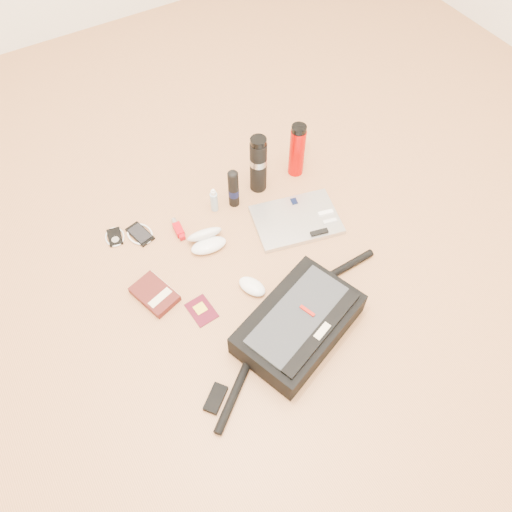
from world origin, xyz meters
name	(u,v)px	position (x,y,z in m)	size (l,w,h in m)	color
ground	(264,281)	(0.00, 0.00, 0.00)	(4.00, 4.00, 0.00)	#B67A4B
messenger_bag	(298,325)	(-0.01, -0.25, 0.06)	(0.87, 0.41, 0.13)	black
laptop	(297,220)	(0.27, 0.18, 0.01)	(0.39, 0.32, 0.03)	silver
book	(155,294)	(-0.39, 0.15, 0.02)	(0.16, 0.20, 0.03)	#431311
passport	(202,310)	(-0.26, 0.01, 0.00)	(0.09, 0.12, 0.01)	#460817
mouse	(252,286)	(-0.06, -0.01, 0.02)	(0.11, 0.13, 0.04)	white
sunglasses_case	(207,240)	(-0.11, 0.27, 0.03)	(0.16, 0.14, 0.08)	white
ipod	(115,237)	(-0.41, 0.49, 0.01)	(0.09, 0.10, 0.01)	black
phone	(140,234)	(-0.32, 0.45, 0.01)	(0.12, 0.13, 0.01)	black
inhaler	(178,229)	(-0.18, 0.39, 0.01)	(0.04, 0.11, 0.03)	#B00812
spray_bottle	(214,201)	(0.01, 0.41, 0.05)	(0.03, 0.03, 0.12)	#94B3C9
aerosol_can	(234,188)	(0.10, 0.40, 0.10)	(0.06, 0.06, 0.19)	black
thermos_black	(258,164)	(0.23, 0.43, 0.14)	(0.07, 0.07, 0.28)	black
thermos_red	(297,150)	(0.42, 0.42, 0.13)	(0.08, 0.08, 0.26)	#B30300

